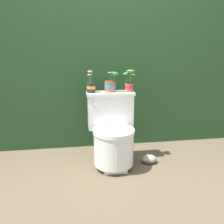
{
  "coord_description": "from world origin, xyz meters",
  "views": [
    {
      "loc": [
        -0.38,
        -2.3,
        1.24
      ],
      "look_at": [
        0.0,
        0.14,
        0.57
      ],
      "focal_mm": 40.0,
      "sensor_mm": 36.0,
      "label": 1
    }
  ],
  "objects_px": {
    "potted_plant_midleft": "(111,84)",
    "garden_stone": "(149,159)",
    "potted_plant_left": "(91,86)",
    "potted_plant_middle": "(129,83)",
    "toilet": "(113,134)"
  },
  "relations": [
    {
      "from": "potted_plant_midleft",
      "to": "garden_stone",
      "type": "height_order",
      "value": "potted_plant_midleft"
    },
    {
      "from": "potted_plant_left",
      "to": "potted_plant_middle",
      "type": "relative_size",
      "value": 0.97
    },
    {
      "from": "toilet",
      "to": "garden_stone",
      "type": "relative_size",
      "value": 4.68
    },
    {
      "from": "potted_plant_middle",
      "to": "garden_stone",
      "type": "distance_m",
      "value": 0.84
    },
    {
      "from": "garden_stone",
      "to": "toilet",
      "type": "bearing_deg",
      "value": 175.72
    },
    {
      "from": "potted_plant_midleft",
      "to": "garden_stone",
      "type": "bearing_deg",
      "value": -26.89
    },
    {
      "from": "potted_plant_left",
      "to": "garden_stone",
      "type": "xyz_separation_m",
      "value": [
        0.6,
        -0.19,
        -0.78
      ]
    },
    {
      "from": "toilet",
      "to": "potted_plant_left",
      "type": "relative_size",
      "value": 3.3
    },
    {
      "from": "potted_plant_left",
      "to": "toilet",
      "type": "bearing_deg",
      "value": -38.47
    },
    {
      "from": "potted_plant_left",
      "to": "potted_plant_middle",
      "type": "distance_m",
      "value": 0.4
    },
    {
      "from": "toilet",
      "to": "garden_stone",
      "type": "xyz_separation_m",
      "value": [
        0.4,
        -0.03,
        -0.29
      ]
    },
    {
      "from": "potted_plant_midleft",
      "to": "potted_plant_left",
      "type": "bearing_deg",
      "value": -177.91
    },
    {
      "from": "toilet",
      "to": "garden_stone",
      "type": "bearing_deg",
      "value": -4.28
    },
    {
      "from": "garden_stone",
      "to": "potted_plant_middle",
      "type": "bearing_deg",
      "value": 139.78
    },
    {
      "from": "potted_plant_middle",
      "to": "garden_stone",
      "type": "height_order",
      "value": "potted_plant_middle"
    }
  ]
}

